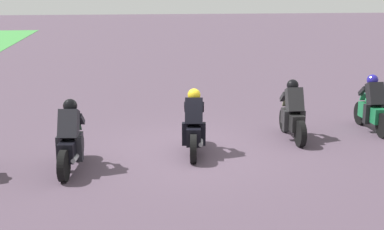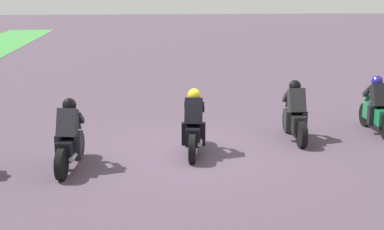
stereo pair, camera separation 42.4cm
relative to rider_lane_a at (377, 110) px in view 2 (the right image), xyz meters
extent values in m
plane|color=#4E3E4D|center=(-1.25, 5.02, -0.62)|extent=(120.00, 120.00, 0.00)
cylinder|color=black|center=(0.70, 0.00, -0.30)|extent=(0.64, 0.14, 0.64)
cube|color=#19703F|center=(0.00, 0.00, -0.12)|extent=(1.10, 0.33, 0.40)
ellipsoid|color=#19703F|center=(0.10, 0.00, 0.18)|extent=(0.48, 0.30, 0.24)
cube|color=black|center=(-0.10, 0.00, 0.40)|extent=(0.49, 0.40, 0.66)
sphere|color=navy|center=(0.12, 0.00, 0.74)|extent=(0.30, 0.30, 0.30)
cube|color=#347F5C|center=(0.50, 0.00, 0.22)|extent=(0.16, 0.26, 0.23)
cube|color=black|center=(-0.12, 0.20, -0.12)|extent=(0.18, 0.14, 0.52)
cube|color=black|center=(0.28, 0.18, 0.42)|extent=(0.39, 0.10, 0.31)
cube|color=black|center=(0.28, -0.18, 0.42)|extent=(0.39, 0.10, 0.31)
cylinder|color=black|center=(0.22, 2.32, -0.30)|extent=(0.64, 0.15, 0.64)
cylinder|color=black|center=(-1.18, 2.35, -0.30)|extent=(0.64, 0.15, 0.64)
cube|color=black|center=(-0.48, 2.34, -0.12)|extent=(1.11, 0.34, 0.40)
ellipsoid|color=black|center=(-0.38, 2.33, 0.18)|extent=(0.49, 0.31, 0.24)
cube|color=red|center=(-0.99, 2.35, -0.10)|extent=(0.06, 0.16, 0.08)
cylinder|color=#A5A5AD|center=(-0.84, 2.18, -0.25)|extent=(0.42, 0.11, 0.10)
cube|color=#242426|center=(-0.58, 2.34, 0.40)|extent=(0.49, 0.41, 0.66)
sphere|color=black|center=(-0.36, 2.33, 0.74)|extent=(0.31, 0.31, 0.30)
cube|color=#757759|center=(0.02, 2.33, 0.22)|extent=(0.16, 0.26, 0.23)
cube|color=#242426|center=(-0.60, 2.54, -0.12)|extent=(0.18, 0.14, 0.52)
cube|color=#242426|center=(-0.61, 2.14, -0.12)|extent=(0.18, 0.14, 0.52)
cube|color=#242426|center=(-0.20, 2.51, 0.42)|extent=(0.39, 0.11, 0.31)
cube|color=#242426|center=(-0.21, 2.15, 0.42)|extent=(0.39, 0.11, 0.31)
cylinder|color=black|center=(-0.72, 4.87, -0.30)|extent=(0.65, 0.23, 0.64)
cylinder|color=black|center=(-2.11, 5.07, -0.30)|extent=(0.65, 0.23, 0.64)
cube|color=black|center=(-1.41, 4.97, -0.12)|extent=(1.13, 0.47, 0.40)
ellipsoid|color=black|center=(-1.32, 4.96, 0.18)|extent=(0.52, 0.37, 0.24)
cube|color=red|center=(-1.92, 5.04, -0.10)|extent=(0.08, 0.17, 0.08)
cylinder|color=#A5A5AD|center=(-1.78, 4.86, -0.25)|extent=(0.43, 0.16, 0.10)
cube|color=black|center=(-1.51, 4.98, 0.40)|extent=(0.54, 0.46, 0.66)
sphere|color=gold|center=(-1.30, 4.95, 0.74)|extent=(0.34, 0.34, 0.30)
cube|color=slate|center=(-0.92, 4.90, 0.22)|extent=(0.19, 0.28, 0.23)
cube|color=black|center=(-1.50, 5.19, -0.12)|extent=(0.20, 0.16, 0.52)
cube|color=black|center=(-1.56, 4.79, -0.12)|extent=(0.20, 0.16, 0.52)
cube|color=black|center=(-1.11, 5.11, 0.42)|extent=(0.40, 0.15, 0.31)
cube|color=black|center=(-1.16, 4.75, 0.42)|extent=(0.40, 0.15, 0.31)
cylinder|color=black|center=(-1.56, 7.60, -0.30)|extent=(0.65, 0.22, 0.64)
cylinder|color=black|center=(-2.94, 7.78, -0.30)|extent=(0.65, 0.22, 0.64)
cube|color=black|center=(-2.25, 7.69, -0.12)|extent=(1.13, 0.46, 0.40)
ellipsoid|color=black|center=(-2.15, 7.67, 0.18)|extent=(0.51, 0.36, 0.24)
cube|color=red|center=(-2.76, 7.75, -0.10)|extent=(0.08, 0.17, 0.08)
cylinder|color=#A5A5AD|center=(-2.62, 7.57, -0.25)|extent=(0.43, 0.15, 0.10)
cube|color=black|center=(-2.35, 7.70, 0.40)|extent=(0.53, 0.46, 0.66)
sphere|color=black|center=(-2.13, 7.67, 0.74)|extent=(0.34, 0.34, 0.30)
cube|color=#3F644D|center=(-1.75, 7.62, 0.22)|extent=(0.19, 0.28, 0.23)
cube|color=black|center=(-2.34, 7.90, -0.12)|extent=(0.20, 0.16, 0.52)
cube|color=black|center=(-2.39, 7.50, -0.12)|extent=(0.20, 0.16, 0.52)
cube|color=black|center=(-1.95, 7.83, 0.42)|extent=(0.39, 0.15, 0.31)
cube|color=black|center=(-2.00, 7.47, 0.42)|extent=(0.39, 0.15, 0.31)
camera|label=1|loc=(-13.62, 6.53, 3.22)|focal=51.71mm
camera|label=2|loc=(-13.67, 6.11, 3.22)|focal=51.71mm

